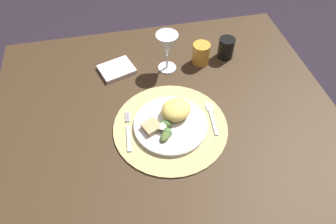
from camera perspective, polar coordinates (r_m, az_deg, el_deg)
ground_plane at (r=1.72m, az=-0.21°, el=-16.46°), size 6.00×6.00×0.00m
dining_table at (r=1.17m, az=-0.29°, el=-3.99°), size 1.18×1.00×0.76m
placemat at (r=1.02m, az=0.58°, el=-2.71°), size 0.38×0.38×0.01m
dinner_plate at (r=1.02m, az=0.59°, el=-2.37°), size 0.24×0.24×0.01m
pasta_serving at (r=1.02m, az=1.50°, el=0.45°), size 0.13×0.13×0.05m
salad_greens at (r=0.98m, az=-0.41°, el=-3.29°), size 0.06×0.09×0.02m
bread_piece at (r=0.99m, az=-3.04°, el=-2.75°), size 0.07×0.07×0.02m
fork at (r=1.01m, az=-7.31°, el=-3.70°), size 0.03×0.17×0.00m
spoon at (r=1.07m, az=7.86°, el=-0.08°), size 0.03×0.14×0.01m
napkin at (r=1.22m, az=-9.43°, el=7.78°), size 0.15×0.14×0.02m
wine_glass at (r=1.16m, az=-0.18°, el=12.06°), size 0.08×0.08×0.16m
amber_tumbler at (r=1.23m, az=6.09°, el=10.63°), size 0.07×0.07×0.09m
dark_tumbler at (r=1.27m, az=10.65°, el=11.50°), size 0.06×0.06×0.08m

